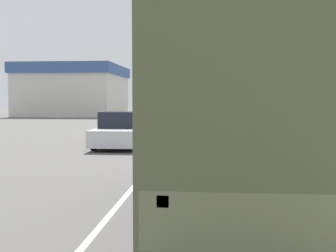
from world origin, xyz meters
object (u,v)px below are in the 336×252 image
(car_nearest_ahead, at_px, (122,131))
(car_third_ahead, at_px, (204,113))
(car_second_ahead, at_px, (205,118))
(car_farthest_ahead, at_px, (207,109))
(military_truck, at_px, (231,123))
(car_fourth_ahead, at_px, (182,111))

(car_nearest_ahead, xyz_separation_m, car_third_ahead, (3.64, 29.40, -0.04))
(car_second_ahead, distance_m, car_third_ahead, 15.49)
(car_farthest_ahead, bearing_deg, car_second_ahead, -90.37)
(military_truck, bearing_deg, car_nearest_ahead, 111.27)
(military_truck, height_order, car_second_ahead, military_truck)
(military_truck, bearing_deg, car_third_ahead, 90.92)
(military_truck, relative_size, car_second_ahead, 1.64)
(military_truck, xyz_separation_m, car_farthest_ahead, (-0.27, 61.85, -1.00))
(car_nearest_ahead, height_order, car_second_ahead, car_nearest_ahead)
(car_fourth_ahead, relative_size, car_farthest_ahead, 1.01)
(car_third_ahead, relative_size, car_fourth_ahead, 1.03)
(car_nearest_ahead, distance_m, car_farthest_ahead, 51.00)
(car_fourth_ahead, xyz_separation_m, car_farthest_ahead, (3.52, 10.31, 0.03))
(car_nearest_ahead, relative_size, car_third_ahead, 1.12)
(military_truck, height_order, car_farthest_ahead, military_truck)
(car_second_ahead, relative_size, car_third_ahead, 1.13)
(military_truck, relative_size, car_fourth_ahead, 1.91)
(car_third_ahead, height_order, car_farthest_ahead, car_farthest_ahead)
(military_truck, distance_m, car_nearest_ahead, 11.85)
(car_fourth_ahead, distance_m, car_farthest_ahead, 10.90)
(car_second_ahead, relative_size, car_fourth_ahead, 1.17)
(military_truck, relative_size, car_farthest_ahead, 1.93)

